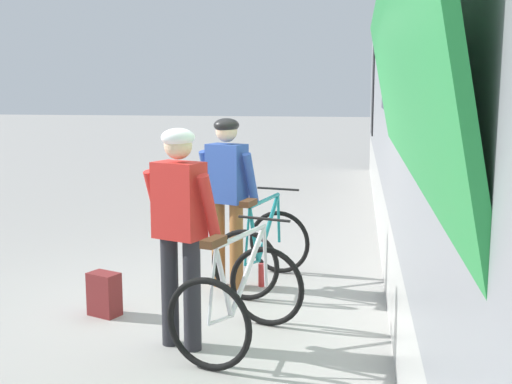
# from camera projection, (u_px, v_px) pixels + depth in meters

# --- Properties ---
(ground_plane) EXTENTS (80.00, 80.00, 0.00)m
(ground_plane) POSITION_uv_depth(u_px,v_px,m) (194.00, 312.00, 6.10)
(ground_plane) COLOR #A09E99
(cyclist_near_in_blue) EXTENTS (0.66, 0.46, 1.76)m
(cyclist_near_in_blue) POSITION_uv_depth(u_px,v_px,m) (227.00, 188.00, 6.70)
(cyclist_near_in_blue) COLOR #935B2D
(cyclist_near_in_blue) RESTS_ON ground
(cyclist_far_in_red) EXTENTS (0.66, 0.46, 1.76)m
(cyclist_far_in_red) POSITION_uv_depth(u_px,v_px,m) (180.00, 219.00, 5.13)
(cyclist_far_in_red) COLOR #232328
(cyclist_far_in_red) RESTS_ON ground
(bicycle_near_teal) EXTENTS (0.92, 1.20, 0.99)m
(bicycle_near_teal) POSITION_uv_depth(u_px,v_px,m) (263.00, 248.00, 6.85)
(bicycle_near_teal) COLOR black
(bicycle_near_teal) RESTS_ON ground
(bicycle_far_silver) EXTENTS (0.99, 1.23, 0.99)m
(bicycle_far_silver) POSITION_uv_depth(u_px,v_px,m) (239.00, 298.00, 5.24)
(bicycle_far_silver) COLOR black
(bicycle_far_silver) RESTS_ON ground
(backpack_on_platform) EXTENTS (0.33, 0.27, 0.40)m
(backpack_on_platform) POSITION_uv_depth(u_px,v_px,m) (104.00, 294.00, 5.99)
(backpack_on_platform) COLOR maroon
(backpack_on_platform) RESTS_ON ground
(water_bottle_near_the_bikes) EXTENTS (0.08, 0.08, 0.24)m
(water_bottle_near_the_bikes) POSITION_uv_depth(u_px,v_px,m) (262.00, 275.00, 6.88)
(water_bottle_near_the_bikes) COLOR red
(water_bottle_near_the_bikes) RESTS_ON ground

